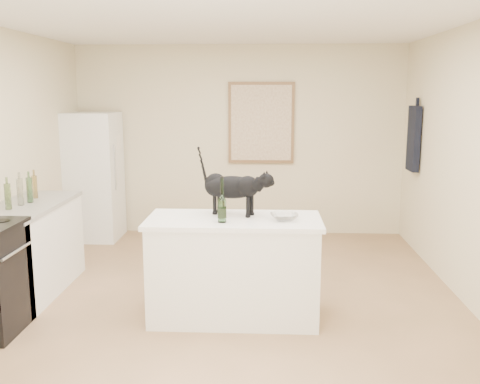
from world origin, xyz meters
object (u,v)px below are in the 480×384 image
at_px(black_cat, 232,190).
at_px(wine_bottle, 222,202).
at_px(fridge, 93,176).
at_px(glass_bowl, 284,217).

bearing_deg(black_cat, wine_bottle, -83.80).
bearing_deg(fridge, glass_bowl, -46.44).
xyz_separation_m(fridge, wine_bottle, (1.96, -2.70, 0.22)).
height_order(fridge, black_cat, fridge).
xyz_separation_m(black_cat, wine_bottle, (-0.07, -0.29, -0.05)).
relative_size(fridge, black_cat, 2.71).
height_order(black_cat, glass_bowl, black_cat).
height_order(fridge, glass_bowl, fridge).
distance_m(fridge, glass_bowl, 3.60).
distance_m(black_cat, glass_bowl, 0.53).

